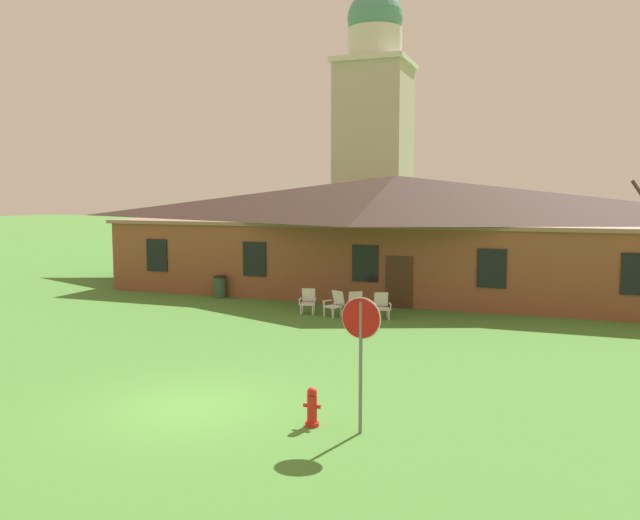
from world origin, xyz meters
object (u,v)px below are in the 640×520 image
trash_bin (220,287)px  lawn_chair_middle (382,305)px  stop_sign (361,337)px  lawn_chair_near_door (335,303)px  lawn_chair_by_porch (308,301)px  lawn_chair_left_end (357,304)px  fire_hydrant (312,408)px

trash_bin → lawn_chair_middle: bearing=-14.8°
stop_sign → lawn_chair_middle: bearing=102.9°
lawn_chair_near_door → lawn_chair_middle: bearing=6.3°
lawn_chair_by_porch → lawn_chair_left_end: (2.00, -0.12, 0.00)m
lawn_chair_left_end → lawn_chair_middle: size_ratio=1.00×
lawn_chair_left_end → trash_bin: size_ratio=0.98×
lawn_chair_left_end → stop_sign: bearing=-72.5°
lawn_chair_left_end → trash_bin: 7.36m
lawn_chair_left_end → fire_hydrant: lawn_chair_left_end is taller
lawn_chair_by_porch → lawn_chair_left_end: size_ratio=1.00×
lawn_chair_left_end → trash_bin: (-7.02, 2.21, -0.00)m
lawn_chair_by_porch → lawn_chair_middle: bearing=-0.2°
lawn_chair_middle → stop_sign: bearing=-77.1°
lawn_chair_by_porch → lawn_chair_middle: same height
lawn_chair_by_porch → lawn_chair_near_door: bearing=-10.0°
lawn_chair_near_door → lawn_chair_left_end: bearing=6.2°
lawn_chair_middle → trash_bin: size_ratio=0.98×
lawn_chair_near_door → lawn_chair_middle: (1.76, 0.19, 0.00)m
lawn_chair_by_porch → fire_hydrant: size_ratio=1.21×
stop_sign → lawn_chair_middle: size_ratio=2.77×
lawn_chair_by_porch → fire_hydrant: (4.48, -11.17, -0.12)m
lawn_chair_near_door → lawn_chair_middle: size_ratio=1.00×
lawn_chair_by_porch → fire_hydrant: lawn_chair_by_porch is taller
stop_sign → lawn_chair_near_door: bearing=111.4°
lawn_chair_by_porch → lawn_chair_near_door: same height
lawn_chair_near_door → lawn_chair_by_porch: bearing=170.0°
lawn_chair_near_door → fire_hydrant: bearing=-73.2°
lawn_chair_middle → lawn_chair_left_end: bearing=-173.6°
lawn_chair_by_porch → fire_hydrant: bearing=-68.2°
stop_sign → trash_bin: bearing=128.3°
stop_sign → lawn_chair_by_porch: 12.55m
trash_bin → fire_hydrant: bearing=-54.4°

